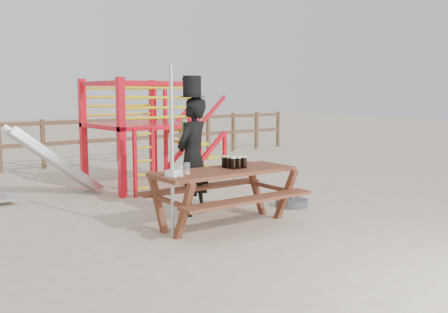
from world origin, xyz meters
TOP-DOWN VIEW (x-y plane):
  - ground at (0.00, 0.00)m, footprint 60.00×60.00m
  - back_fence at (0.00, 7.00)m, footprint 15.09×0.09m
  - playground_fort at (0.12, 3.58)m, footprint 4.71×1.84m
  - picnic_table at (-0.39, 0.24)m, footprint 2.07×1.47m
  - man_with_hat at (-0.36, 1.02)m, footprint 0.76×0.65m
  - metal_pole at (-1.28, 0.18)m, footprint 0.05×0.05m
  - parasol_base at (1.18, 0.43)m, footprint 0.52×0.52m
  - paper_bag at (-1.23, 0.22)m, footprint 0.21×0.19m
  - stout_pints at (-0.18, 0.26)m, footprint 0.27×0.29m
  - empty_glasses at (-1.08, 0.20)m, footprint 0.25×0.18m

SIDE VIEW (x-z plane):
  - ground at x=0.00m, z-range 0.00..0.00m
  - parasol_base at x=1.18m, z-range -0.05..0.17m
  - picnic_table at x=-0.39m, z-range 0.10..0.88m
  - back_fence at x=0.00m, z-range 0.14..1.34m
  - paper_bag at x=-1.23m, z-range 0.78..0.86m
  - empty_glasses at x=-1.08m, z-range 0.77..0.92m
  - stout_pints at x=-0.18m, z-range 0.78..0.95m
  - man_with_hat at x=-0.36m, z-range -0.11..1.97m
  - playground_fort at x=0.12m, z-range 0.02..2.12m
  - metal_pole at x=-1.28m, z-range 0.00..2.18m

